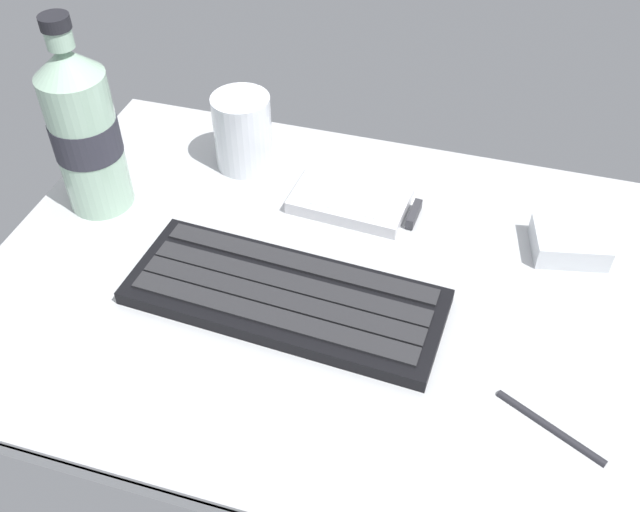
{
  "coord_description": "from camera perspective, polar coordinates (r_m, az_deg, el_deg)",
  "views": [
    {
      "loc": [
        13.29,
        -45.24,
        48.53
      ],
      "look_at": [
        0.0,
        0.0,
        3.0
      ],
      "focal_mm": 39.89,
      "sensor_mm": 36.0,
      "label": 1
    }
  ],
  "objects": [
    {
      "name": "water_bottle",
      "position": [
        0.75,
        -18.4,
        9.58
      ],
      "size": [
        6.73,
        6.73,
        20.8
      ],
      "color": "#9EC1A8",
      "rests_on": "ground_plane"
    },
    {
      "name": "juice_cup",
      "position": [
        0.8,
        -6.19,
        9.68
      ],
      "size": [
        6.4,
        6.4,
        8.5
      ],
      "color": "silver",
      "rests_on": "ground_plane"
    },
    {
      "name": "charger_block",
      "position": [
        0.74,
        19.39,
        1.04
      ],
      "size": [
        7.97,
        6.88,
        2.4
      ],
      "primitive_type": "cube",
      "rotation": [
        0.0,
        0.0,
        0.2
      ],
      "color": "silver",
      "rests_on": "ground_plane"
    },
    {
      "name": "ground_plane",
      "position": [
        0.68,
        -0.05,
        -2.54
      ],
      "size": [
        64.0,
        48.0,
        2.8
      ],
      "color": "#B7BABC"
    },
    {
      "name": "stylus_pen",
      "position": [
        0.6,
        18.02,
        -12.79
      ],
      "size": [
        8.79,
        4.91,
        0.7
      ],
      "primitive_type": "cylinder",
      "rotation": [
        0.0,
        1.57,
        -0.47
      ],
      "color": "#26262B",
      "rests_on": "ground_plane"
    },
    {
      "name": "keyboard",
      "position": [
        0.65,
        -2.82,
        -3.23
      ],
      "size": [
        29.63,
        12.79,
        1.7
      ],
      "color": "black",
      "rests_on": "ground_plane"
    },
    {
      "name": "handheld_device",
      "position": [
        0.75,
        2.96,
        4.49
      ],
      "size": [
        13.18,
        8.44,
        1.5
      ],
      "color": "silver",
      "rests_on": "ground_plane"
    }
  ]
}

